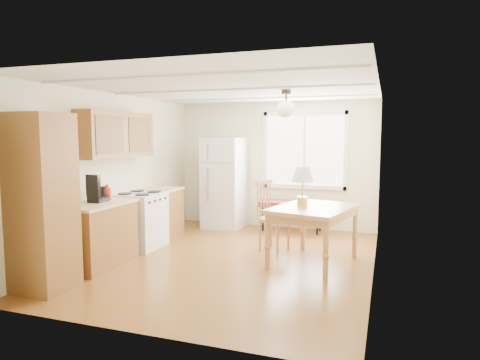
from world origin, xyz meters
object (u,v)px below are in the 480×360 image
at_px(dining_table, 313,214).
at_px(chair, 269,210).
at_px(refrigerator, 224,183).
at_px(bench, 292,205).

distance_m(dining_table, chair, 0.97).
distance_m(refrigerator, bench, 1.41).
height_order(dining_table, chair, chair).
bearing_deg(refrigerator, bench, 4.80).
distance_m(refrigerator, dining_table, 2.80).
distance_m(bench, dining_table, 2.08).
bearing_deg(dining_table, chair, 160.23).
bearing_deg(chair, refrigerator, 152.20).
relative_size(dining_table, chair, 1.37).
xyz_separation_m(bench, chair, (-0.07, -1.40, 0.13)).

